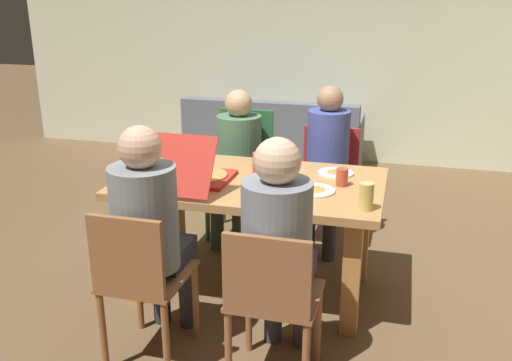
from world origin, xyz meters
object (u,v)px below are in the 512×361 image
object	(u,v)px
drinking_glass_3	(258,164)
person_2	(279,240)
dining_table	(252,199)
drinking_glass_2	(366,197)
drinking_glass_1	(140,180)
plate_0	(336,172)
chair_0	(328,177)
chair_2	(272,298)
pizza_box_0	(198,175)
plate_1	(314,190)
person_3	(237,153)
person_1	(150,223)
couch	(274,144)
plate_2	(178,160)
drinking_glass_0	(342,177)
chair_1	(140,278)
person_0	(327,156)
chair_3	(243,165)

from	to	relation	value
drinking_glass_3	person_2	bearing A→B (deg)	-68.95
dining_table	drinking_glass_2	world-z (taller)	drinking_glass_2
person_2	drinking_glass_1	world-z (taller)	person_2
plate_0	chair_0	bearing A→B (deg)	101.09
chair_2	pizza_box_0	xyz separation A→B (m)	(-0.65, 0.77, 0.31)
plate_0	drinking_glass_3	size ratio (longest dim) A/B	1.53
plate_1	person_2	bearing A→B (deg)	-94.75
person_3	plate_1	bearing A→B (deg)	-49.60
person_1	couch	size ratio (longest dim) A/B	0.68
plate_2	drinking_glass_0	size ratio (longest dim) A/B	1.93
person_1	plate_0	world-z (taller)	person_1
couch	drinking_glass_1	bearing A→B (deg)	-92.01
plate_1	plate_2	xyz separation A→B (m)	(-1.00, 0.36, -0.00)
plate_2	drinking_glass_2	size ratio (longest dim) A/B	1.37
plate_2	chair_1	bearing A→B (deg)	-76.77
chair_0	person_2	size ratio (longest dim) A/B	0.70
drinking_glass_2	chair_1	bearing A→B (deg)	-151.11
drinking_glass_1	plate_0	bearing A→B (deg)	31.02
chair_1	plate_1	bearing A→B (deg)	47.13
dining_table	plate_0	xyz separation A→B (m)	(0.49, 0.25, 0.13)
person_0	chair_3	size ratio (longest dim) A/B	1.24
person_1	drinking_glass_0	world-z (taller)	person_1
plate_2	drinking_glass_2	bearing A→B (deg)	-23.61
chair_3	plate_0	xyz separation A→B (m)	(0.81, -0.66, 0.21)
chair_3	couch	size ratio (longest dim) A/B	0.53
chair_3	chair_1	bearing A→B (deg)	-90.00
chair_1	drinking_glass_2	size ratio (longest dim) A/B	5.86
person_1	person_0	bearing A→B (deg)	66.54
person_1	drinking_glass_0	bearing A→B (deg)	42.19
person_0	plate_0	size ratio (longest dim) A/B	5.40
chair_0	chair_2	xyz separation A→B (m)	(0.00, -1.86, -0.00)
person_1	person_3	distance (m)	1.51
plate_0	drinking_glass_2	size ratio (longest dim) A/B	1.51
person_3	plate_1	size ratio (longest dim) A/B	4.69
person_3	drinking_glass_1	world-z (taller)	person_3
plate_1	drinking_glass_1	distance (m)	1.01
chair_1	plate_2	bearing A→B (deg)	103.23
drinking_glass_0	drinking_glass_3	bearing A→B (deg)	173.99
plate_2	drinking_glass_3	bearing A→B (deg)	-14.62
plate_1	person_0	bearing A→B (deg)	93.45
plate_2	drinking_glass_1	bearing A→B (deg)	-87.16
dining_table	person_2	world-z (taller)	person_2
person_0	drinking_glass_3	distance (m)	0.79
chair_1	chair_0	bearing A→B (deg)	69.87
person_3	plate_2	bearing A→B (deg)	-118.63
drinking_glass_3	person_0	bearing A→B (deg)	64.83
person_0	person_2	bearing A→B (deg)	-90.00
plate_1	plate_0	bearing A→B (deg)	77.48
pizza_box_0	couch	distance (m)	2.75
chair_0	chair_2	size ratio (longest dim) A/B	1.02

